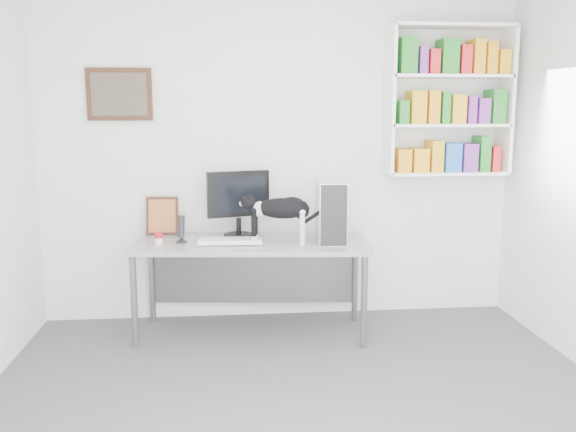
{
  "coord_description": "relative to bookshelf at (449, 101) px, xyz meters",
  "views": [
    {
      "loc": [
        -0.42,
        -3.15,
        1.78
      ],
      "look_at": [
        0.03,
        1.53,
        0.96
      ],
      "focal_mm": 38.0,
      "sensor_mm": 36.0,
      "label": 1
    }
  ],
  "objects": [
    {
      "name": "cat",
      "position": [
        -1.44,
        -0.43,
        -0.9
      ],
      "size": [
        0.62,
        0.28,
        0.37
      ],
      "primitive_type": null,
      "rotation": [
        0.0,
        0.0,
        -0.21
      ],
      "color": "black",
      "rests_on": "desk"
    },
    {
      "name": "speaker",
      "position": [
        -2.21,
        -0.3,
        -0.98
      ],
      "size": [
        0.12,
        0.12,
        0.22
      ],
      "primitive_type": "cylinder",
      "rotation": [
        0.0,
        0.0,
        -0.31
      ],
      "color": "black",
      "rests_on": "desk"
    },
    {
      "name": "keyboard",
      "position": [
        -1.83,
        -0.38,
        -1.07
      ],
      "size": [
        0.5,
        0.21,
        0.04
      ],
      "primitive_type": "cube",
      "rotation": [
        0.0,
        0.0,
        -0.04
      ],
      "color": "silver",
      "rests_on": "desk"
    },
    {
      "name": "leaning_print",
      "position": [
        -2.38,
        0.03,
        -0.93
      ],
      "size": [
        0.26,
        0.11,
        0.32
      ],
      "primitive_type": "cube",
      "rotation": [
        0.0,
        0.0,
        -0.03
      ],
      "color": "#432615",
      "rests_on": "desk"
    },
    {
      "name": "bookshelf",
      "position": [
        0.0,
        0.0,
        0.0
      ],
      "size": [
        1.03,
        0.28,
        1.24
      ],
      "primitive_type": "cube",
      "color": "white",
      "rests_on": "room"
    },
    {
      "name": "monitor",
      "position": [
        -1.76,
        -0.13,
        -0.82
      ],
      "size": [
        0.56,
        0.38,
        0.55
      ],
      "primitive_type": "cube",
      "rotation": [
        0.0,
        0.0,
        0.29
      ],
      "color": "black",
      "rests_on": "desk"
    },
    {
      "name": "soup_can",
      "position": [
        -2.38,
        -0.34,
        -1.05
      ],
      "size": [
        0.07,
        0.07,
        0.09
      ],
      "primitive_type": "cylinder",
      "rotation": [
        0.0,
        0.0,
        0.12
      ],
      "color": "red",
      "rests_on": "desk"
    },
    {
      "name": "pc_tower",
      "position": [
        -1.04,
        -0.33,
        -0.85
      ],
      "size": [
        0.24,
        0.49,
        0.48
      ],
      "primitive_type": "cube",
      "rotation": [
        0.0,
        0.0,
        -0.06
      ],
      "color": "silver",
      "rests_on": "desk"
    },
    {
      "name": "wall_art",
      "position": [
        -2.7,
        0.12,
        0.05
      ],
      "size": [
        0.52,
        0.04,
        0.42
      ],
      "primitive_type": "cube",
      "color": "#432615",
      "rests_on": "room"
    },
    {
      "name": "desk",
      "position": [
        -1.67,
        -0.32,
        -1.47
      ],
      "size": [
        1.88,
        0.87,
        0.76
      ],
      "primitive_type": "cube",
      "rotation": [
        0.0,
        0.0,
        -0.09
      ],
      "color": "gray",
      "rests_on": "room"
    },
    {
      "name": "room",
      "position": [
        -1.4,
        -1.85,
        -0.5
      ],
      "size": [
        4.01,
        4.01,
        2.7
      ],
      "color": "#4E4E53",
      "rests_on": "ground"
    }
  ]
}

